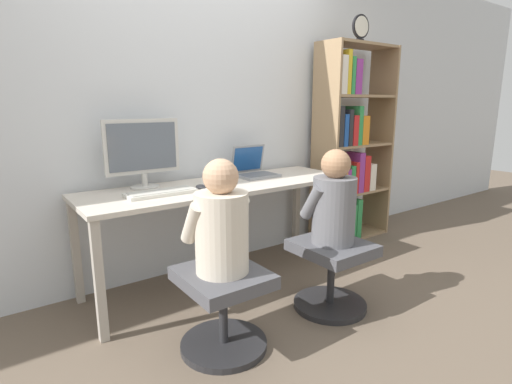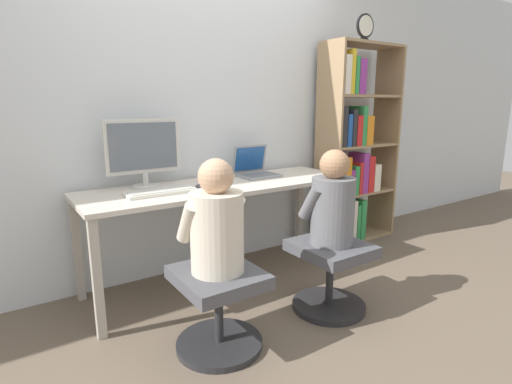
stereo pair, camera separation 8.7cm
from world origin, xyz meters
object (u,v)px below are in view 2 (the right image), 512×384
Objects in this scene: office_chair_left at (219,303)px; desk_clock at (365,26)px; person_at_monitor at (216,224)px; laptop at (256,170)px; person_at_laptop at (332,203)px; bookshelf at (352,155)px; desktop_monitor at (144,151)px; keyboard at (160,192)px; office_chair_right at (330,271)px.

office_chair_left is 2.16× the size of desk_clock.
laptop is at bearing 46.05° from person_at_monitor.
bookshelf reaches higher than person_at_laptop.
desktop_monitor reaches higher than keyboard.
keyboard is 2.27m from desk_clock.
desk_clock is (1.94, -0.16, 0.96)m from desktop_monitor.
desktop_monitor is 1.96m from bookshelf.
laptop is at bearing 88.27° from office_chair_right.
person_at_monitor is (0.05, -0.92, -0.28)m from desktop_monitor.
office_chair_right is at bearing -48.45° from desktop_monitor.
keyboard is at bearing 140.04° from office_chair_right.
bookshelf is at bearing 38.08° from office_chair_right.
office_chair_right is at bearing -2.38° from person_at_monitor.
desktop_monitor is 0.28× the size of bookshelf.
person_at_monitor is 2.08m from bookshelf.
office_chair_right is 0.44m from person_at_laptop.
office_chair_right is at bearing -141.92° from bookshelf.
desk_clock reaches higher than laptop.
desktop_monitor is 1.09× the size of office_chair_left.
office_chair_left is at bearing -86.49° from keyboard.
desk_clock is at bearing -5.04° from laptop.
office_chair_right is at bearing -39.96° from keyboard.
desk_clock is at bearing 21.84° from person_at_monitor.
bookshelf is at bearing -2.57° from desktop_monitor.
person_at_laptop reaches higher than keyboard.
office_chair_left is at bearing 177.92° from office_chair_right.
person_at_monitor is 2.39m from desk_clock.
laptop is 0.64× the size of office_chair_right.
desktop_monitor is at bearing 131.55° from office_chair_right.
bookshelf is (1.95, -0.09, -0.15)m from desktop_monitor.
laptop is 0.69× the size of keyboard.
office_chair_right is (0.79, -0.03, 0.00)m from office_chair_left.
desktop_monitor reaches higher than person_at_laptop.
office_chair_right is 0.91m from person_at_monitor.
keyboard is (-0.86, -0.18, -0.04)m from laptop.
person_at_laptop is 1.41m from bookshelf.
desktop_monitor is 0.34m from keyboard.
laptop is at bearing 46.18° from office_chair_left.
desk_clock is (1.10, 0.79, 1.25)m from person_at_laptop.
keyboard is at bearing -177.33° from desk_clock.
keyboard reaches higher than office_chair_left.
keyboard is at bearing -175.15° from bookshelf.
office_chair_right is at bearing -144.19° from desk_clock.
bookshelf is 8.38× the size of desk_clock.
laptop is at bearing 178.95° from bookshelf.
desktop_monitor reaches higher than office_chair_left.
person_at_laptop is at bearing -91.74° from laptop.
keyboard is 0.75× the size of person_at_laptop.
laptop reaches higher than office_chair_left.
office_chair_left is at bearing -86.91° from desktop_monitor.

